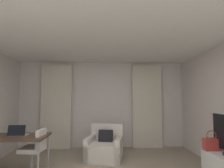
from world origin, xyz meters
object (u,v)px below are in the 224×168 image
Objects in this scene: armchair at (105,147)px; desk_chair at (34,155)px; desk at (13,139)px; laptop at (18,133)px; handbag_primary at (212,144)px.

desk_chair is (-1.38, -0.96, 0.13)m from armchair.
desk_chair is at bearing -145.17° from armchair.
laptop reaches higher than desk.
laptop is at bearing -3.49° from desk.
handbag_primary is at bearing -3.91° from laptop.
laptop is (-1.69, -0.97, 0.54)m from armchair.
armchair is 2.38m from handbag_primary.
laptop reaches higher than armchair.
desk is at bearing -179.55° from desk_chair.
handbag_primary is (3.70, -0.25, -0.17)m from laptop.
desk_chair is 2.39× the size of handbag_primary.
armchair is at bearing 148.68° from handbag_primary.
armchair is at bearing 34.83° from desk_chair.
laptop reaches higher than handbag_primary.
laptop is (-0.31, -0.01, 0.41)m from desk_chair.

